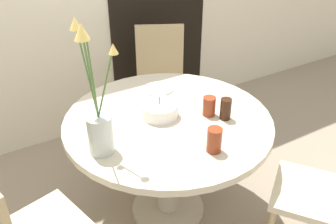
{
  "coord_description": "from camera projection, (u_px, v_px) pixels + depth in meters",
  "views": [
    {
      "loc": [
        -0.92,
        -1.54,
        1.86
      ],
      "look_at": [
        0.0,
        0.0,
        0.76
      ],
      "focal_mm": 40.0,
      "sensor_mm": 36.0,
      "label": 1
    }
  ],
  "objects": [
    {
      "name": "drink_glass_2",
      "position": [
        209.0,
        106.0,
        2.13
      ],
      "size": [
        0.07,
        0.07,
        0.11
      ],
      "color": "maroon",
      "rests_on": "dining_table"
    },
    {
      "name": "ground_plane",
      "position": [
        168.0,
        209.0,
        2.5
      ],
      "size": [
        16.0,
        16.0,
        0.0
      ],
      "primitive_type": "plane",
      "color": "gray"
    },
    {
      "name": "doorway_panel",
      "position": [
        159.0,
        2.0,
        3.11
      ],
      "size": [
        0.9,
        0.01,
        2.05
      ],
      "color": "black",
      "rests_on": "ground_plane"
    },
    {
      "name": "chair_near_front",
      "position": [
        332.0,
        187.0,
        1.92
      ],
      "size": [
        0.56,
        0.56,
        0.93
      ],
      "rotation": [
        0.0,
        0.0,
        3.77
      ],
      "color": "beige",
      "rests_on": "ground_plane"
    },
    {
      "name": "flower_vase",
      "position": [
        98.0,
        121.0,
        1.76
      ],
      "size": [
        0.2,
        0.35,
        0.72
      ],
      "color": "silver",
      "rests_on": "dining_table"
    },
    {
      "name": "drink_glass_1",
      "position": [
        214.0,
        140.0,
        1.83
      ],
      "size": [
        0.08,
        0.08,
        0.13
      ],
      "color": "maroon",
      "rests_on": "dining_table"
    },
    {
      "name": "drink_glass_0",
      "position": [
        226.0,
        109.0,
        2.09
      ],
      "size": [
        0.06,
        0.06,
        0.12
      ],
      "color": "#33190C",
      "rests_on": "dining_table"
    },
    {
      "name": "side_plate",
      "position": [
        158.0,
        89.0,
        2.41
      ],
      "size": [
        0.19,
        0.19,
        0.01
      ],
      "color": "silver",
      "rests_on": "dining_table"
    },
    {
      "name": "birthday_cake",
      "position": [
        160.0,
        110.0,
        2.12
      ],
      "size": [
        0.21,
        0.21,
        0.12
      ],
      "color": "white",
      "rests_on": "dining_table"
    },
    {
      "name": "dining_table",
      "position": [
        168.0,
        138.0,
        2.19
      ],
      "size": [
        1.18,
        1.18,
        0.72
      ],
      "color": "beige",
      "rests_on": "ground_plane"
    },
    {
      "name": "chair_left_flank",
      "position": [
        160.0,
        78.0,
        3.0
      ],
      "size": [
        0.54,
        0.54,
        0.93
      ],
      "rotation": [
        0.0,
        0.0,
        -0.47
      ],
      "color": "beige",
      "rests_on": "ground_plane"
    }
  ]
}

